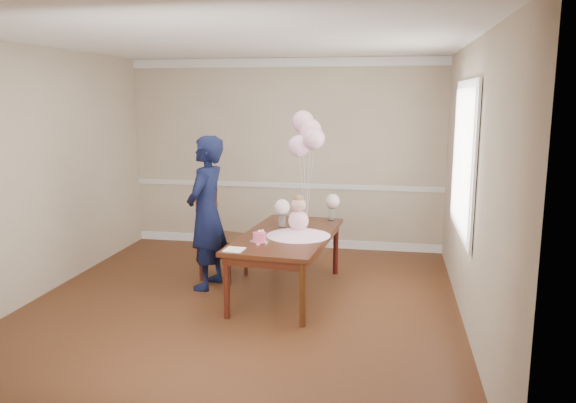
{
  "coord_description": "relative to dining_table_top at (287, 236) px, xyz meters",
  "views": [
    {
      "loc": [
        1.51,
        -5.37,
        2.17
      ],
      "look_at": [
        0.42,
        0.48,
        1.05
      ],
      "focal_mm": 35.0,
      "sensor_mm": 36.0,
      "label": 1
    }
  ],
  "objects": [
    {
      "name": "balloon_ribbon_a",
      "position": [
        0.09,
        0.5,
        0.42
      ],
      "size": [
        0.08,
        0.01,
        0.77
      ],
      "primitive_type": "cylinder",
      "rotation": [
        0.0,
        -0.1,
        -0.09
      ],
      "color": "white",
      "rests_on": "balloon_weight"
    },
    {
      "name": "rose_vase_near",
      "position": [
        -0.11,
        0.29,
        0.1
      ],
      "size": [
        0.1,
        0.1,
        0.15
      ],
      "primitive_type": "cylinder",
      "rotation": [
        0.0,
        0.0,
        -0.09
      ],
      "color": "white",
      "rests_on": "dining_table_top"
    },
    {
      "name": "table_leg_fl",
      "position": [
        -0.46,
        -0.81,
        -0.34
      ],
      "size": [
        0.07,
        0.07,
        0.64
      ],
      "primitive_type": "cylinder",
      "rotation": [
        0.0,
        0.0,
        -0.09
      ],
      "color": "black",
      "rests_on": "floor"
    },
    {
      "name": "baby_skirt",
      "position": [
        0.13,
        -0.06,
        0.07
      ],
      "size": [
        0.76,
        0.76,
        0.09
      ],
      "primitive_type": "cone",
      "rotation": [
        0.0,
        0.0,
        -0.09
      ],
      "color": "#FFBBE4",
      "rests_on": "dining_table_top"
    },
    {
      "name": "napkin",
      "position": [
        -0.39,
        -0.75,
        0.03
      ],
      "size": [
        0.2,
        0.2,
        0.01
      ],
      "primitive_type": "cube",
      "rotation": [
        0.0,
        0.0,
        -0.09
      ],
      "color": "white",
      "rests_on": "dining_table_top"
    },
    {
      "name": "balloon_ribbon_b",
      "position": [
        0.18,
        0.47,
        0.46
      ],
      "size": [
        0.09,
        0.06,
        0.86
      ],
      "primitive_type": "cylinder",
      "rotation": [
        0.05,
        0.1,
        -0.09
      ],
      "color": "white",
      "rests_on": "balloon_weight"
    },
    {
      "name": "wall_back",
      "position": [
        -0.41,
        2.0,
        0.69
      ],
      "size": [
        4.5,
        0.02,
        2.7
      ],
      "primitive_type": "cube",
      "color": "tan",
      "rests_on": "floor"
    },
    {
      "name": "chair_back_post_l",
      "position": [
        -1.12,
        0.28,
        0.14
      ],
      "size": [
        0.05,
        0.05,
        0.61
      ],
      "primitive_type": "cylinder",
      "rotation": [
        0.0,
        0.0,
        -0.25
      ],
      "color": "#35160E",
      "rests_on": "dining_chair_seat"
    },
    {
      "name": "cake_flower_a",
      "position": [
        -0.22,
        -0.39,
        0.14
      ],
      "size": [
        0.03,
        0.03,
        0.03
      ],
      "primitive_type": "sphere",
      "color": "white",
      "rests_on": "birthday_cake"
    },
    {
      "name": "chair_leg_fl",
      "position": [
        -1.1,
        0.27,
        -0.43
      ],
      "size": [
        0.05,
        0.05,
        0.47
      ],
      "primitive_type": "cylinder",
      "rotation": [
        0.0,
        0.0,
        -0.25
      ],
      "color": "#36150E",
      "rests_on": "floor"
    },
    {
      "name": "roses_near",
      "position": [
        -0.11,
        0.29,
        0.26
      ],
      "size": [
        0.17,
        0.17,
        0.17
      ],
      "primitive_type": "sphere",
      "color": "silver",
      "rests_on": "rose_vase_near"
    },
    {
      "name": "cake_flower_b",
      "position": [
        -0.19,
        -0.38,
        0.14
      ],
      "size": [
        0.03,
        0.03,
        0.03
      ],
      "primitive_type": "sphere",
      "color": "white",
      "rests_on": "birthday_cake"
    },
    {
      "name": "balloon_a",
      "position": [
        0.04,
        0.5,
        0.94
      ],
      "size": [
        0.26,
        0.26,
        0.26
      ],
      "primitive_type": "sphere",
      "color": "#FEB4DB",
      "rests_on": "balloon_ribbon_a"
    },
    {
      "name": "rose_vase_far",
      "position": [
        0.42,
        0.75,
        0.1
      ],
      "size": [
        0.1,
        0.1,
        0.15
      ],
      "primitive_type": "cylinder",
      "rotation": [
        0.0,
        0.0,
        -0.09
      ],
      "color": "silver",
      "rests_on": "dining_table_top"
    },
    {
      "name": "balloon_d",
      "position": [
        0.07,
        0.61,
        1.22
      ],
      "size": [
        0.26,
        0.26,
        0.26
      ],
      "primitive_type": "sphere",
      "color": "#EBA7C5",
      "rests_on": "balloon_ribbon_d"
    },
    {
      "name": "baby_torso",
      "position": [
        0.13,
        -0.06,
        0.19
      ],
      "size": [
        0.22,
        0.22,
        0.22
      ],
      "primitive_type": "sphere",
      "color": "#FFA1D8",
      "rests_on": "baby_skirt"
    },
    {
      "name": "wall_left",
      "position": [
        -2.66,
        -0.5,
        0.69
      ],
      "size": [
        0.02,
        5.0,
        2.7
      ],
      "primitive_type": "cube",
      "color": "tan",
      "rests_on": "floor"
    },
    {
      "name": "chair_slat_mid",
      "position": [
        -1.07,
        0.47,
        0.19
      ],
      "size": [
        0.14,
        0.43,
        0.05
      ],
      "primitive_type": "cube",
      "rotation": [
        0.0,
        0.0,
        -0.25
      ],
      "color": "#34170E",
      "rests_on": "dining_chair_seat"
    },
    {
      "name": "balloon_ribbon_c",
      "position": [
        0.15,
        0.54,
        0.51
      ],
      "size": [
        0.03,
        0.09,
        0.95
      ],
      "primitive_type": "cylinder",
      "rotation": [
        -0.09,
        0.02,
        -0.09
      ],
      "color": "white",
      "rests_on": "balloon_weight"
    },
    {
      "name": "birthday_cake",
      "position": [
        -0.22,
        -0.39,
        0.08
      ],
      "size": [
        0.15,
        0.15,
        0.09
      ],
      "primitive_type": "cylinder",
      "rotation": [
        0.0,
        0.0,
        -0.09
      ],
      "color": "#D54365",
      "rests_on": "cake_platter"
    },
    {
      "name": "roses_far",
      "position": [
        0.42,
        0.75,
        0.26
      ],
      "size": [
        0.17,
        0.17,
        0.17
      ],
      "primitive_type": "sphere",
      "color": "beige",
      "rests_on": "rose_vase_far"
    },
    {
      "name": "chair_slat_top",
      "position": [
        -1.07,
        0.47,
        0.36
      ],
      "size": [
        0.14,
        0.43,
        0.05
      ],
      "primitive_type": "cube",
      "rotation": [
        0.0,
        0.0,
        -0.25
      ],
      "color": "#36160E",
      "rests_on": "dining_chair_seat"
    },
    {
      "name": "window_frame",
      "position": [
        1.82,
        0.0,
        0.89
      ],
      "size": [
        0.02,
        1.66,
        1.56
      ],
      "primitive_type": "cube",
      "color": "white",
      "rests_on": "wall_right"
    },
    {
      "name": "floor",
      "position": [
        -0.41,
        -0.5,
        -0.66
      ],
      "size": [
        4.5,
        5.0,
        0.0
      ],
      "primitive_type": "cube",
      "color": "#381C0E",
      "rests_on": "ground"
    },
    {
      "name": "balloon_ribbon_d",
      "position": [
        0.1,
        0.55,
        0.55
      ],
      "size": [
        0.07,
        0.1,
        1.04
      ],
      "primitive_type": "cylinder",
      "rotation": [
        -0.09,
        -0.07,
        -0.09
      ],
      "color": "white",
      "rests_on": "balloon_weight"
    },
    {
      "name": "cake_platter",
      "position": [
        -0.22,
        -0.39,
        0.03
      ],
      "size": [
        0.22,
        0.22,
        0.01
      ],
      "primitive_type": "cylinder",
      "rotation": [
        0.0,
        0.0,
        -0.09
      ],
      "color": "silver",
      "rests_on": "dining_table_top"
    },
    {
      "name": "table_apron",
      "position": [
        0.0,
        -0.0,
        -0.07
      ],
      "size": [
        0.98,
        1.81,
        0.09
      ],
      "primitive_type": "cube",
      "rotation": [
        0.0,
        0.0,
        -0.09
      ],
      "color": "black",
      "rests_on": "table_leg_fl"
    },
    {
      "name": "dining_table_top",
      "position": [
        0.0,
        0.0,
        0.0
      ],
      "size": [
        1.08,
        1.91,
        0.05
      ],
      "primitive_type": "cube",
      "rotation": [
        0.0,
        0.0,
        -0.09
      ],
      "color": "black",
      "rests_on": "table_leg_fl"
    },
    {
      "name": "chair_leg_fr",
      "position": [
        -0.72,
        0.17,
        -0.43
      ],
      "size": [
        0.05,
        0.05,
        0.47
      ],
      "primitive_type": "cylinder",
      "rotation": [
        0.0,
        0.0,
        -0.25
      ],
      "color": "#39190F",
      "rests_on": "floor"
    },
    {
      "name": "table_leg_bl",
      "position": [
        -0.31,
        0.87,
        -0.34
      ],
      "size": [
        0.07,
        0.07,
        0.64
      ],
      "primitive_type": "cylinder",
      "rotation": [
        0.0,
        0.0,
        -0.09
      ],
      "color": "black",
      "rests_on": "floor"
    },
    {
      "name": "baby_hair",
      "position": [
        0.13,
        -0.06,
        0.42
      ],
      "size": [
        0.11,
        0.11,
        0.11
      ],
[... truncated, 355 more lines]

